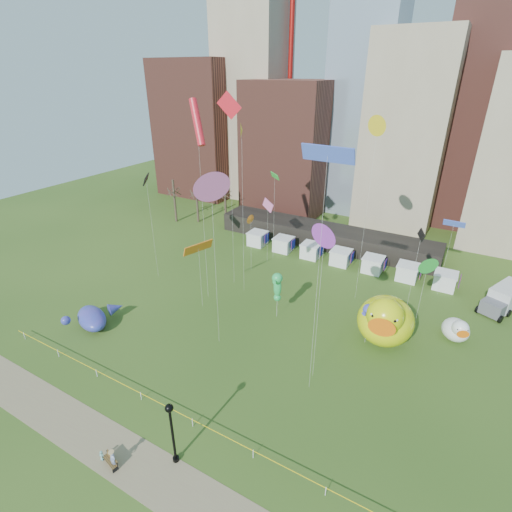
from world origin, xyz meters
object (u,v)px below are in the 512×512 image
Objects in this scene: small_duck at (457,329)px; box_truck at (505,298)px; seahorse_green at (277,285)px; toddler at (102,455)px; big_duck at (385,319)px; lamppost at (172,427)px; woman at (113,460)px; seahorse_purple at (368,317)px; park_bench at (111,460)px; whale_inflatable at (93,317)px.

small_duck is 11.11m from box_truck.
seahorse_green reaches higher than toddler.
big_duck is 1.42× the size of lamppost.
small_duck is at bearing 50.32° from toddler.
big_duck reaches higher than box_truck.
lamppost is 43.54m from box_truck.
seahorse_green is 24.46m from woman.
small_duck reaches higher than woman.
toddler is at bearing -99.98° from box_truck.
big_duck is 8.45m from small_duck.
seahorse_purple is 20.65m from box_truck.
lamppost is (4.13, 2.72, 3.27)m from park_bench.
seahorse_green reaches higher than woman.
lamppost is (20.19, -8.97, 2.62)m from whale_inflatable.
big_duck reaches higher than small_duck.
whale_inflatable is at bearing 151.21° from woman.
whale_inflatable is at bearing -151.76° from seahorse_green.
whale_inflatable is (-18.15, -12.34, -3.46)m from seahorse_green.
park_bench is at bearing -99.10° from box_truck.
seahorse_green is 1.22× the size of seahorse_purple.
box_truck is at bearing 45.20° from small_duck.
toddler is (-3.02, -24.12, -4.10)m from seahorse_green.
toddler is at bearing -146.59° from small_duck.
seahorse_purple is (10.90, 0.43, -1.12)m from seahorse_green.
woman is at bearing -143.10° from lamppost.
woman is at bearing -2.82° from toddler.
lamppost reaches higher than seahorse_purple.
seahorse_purple is at bearing 57.63° from toddler.
seahorse_green reaches higher than small_duck.
big_duck reaches higher than park_bench.
park_bench is at bearing -124.09° from big_duck.
lamppost reaches higher than toddler.
park_bench is 1.02× the size of woman.
lamppost reaches higher than whale_inflatable.
park_bench is 0.56m from woman.
box_truck is (42.41, 28.40, 0.47)m from whale_inflatable.
small_duck is 32.53m from lamppost.
small_duck reaches higher than box_truck.
small_duck is 10.50m from seahorse_purple.
whale_inflatable is 7.53× the size of toddler.
seahorse_purple is (-1.60, -1.20, 0.47)m from big_duck.
seahorse_green is 24.65m from toddler.
park_bench is (-12.98, -24.47, -3.00)m from seahorse_purple.
whale_inflatable is at bearing -138.38° from seahorse_purple.
small_duck is at bearing 27.24° from big_duck.
big_duck reaches higher than seahorse_green.
toddler is at bearing -173.22° from woman.
small_duck is 0.57× the size of box_truck.
big_duck is at bearing 56.10° from toddler.
box_truck is 48.58m from toddler.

